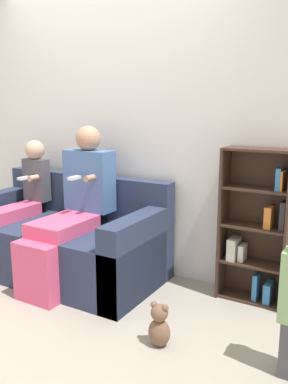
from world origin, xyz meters
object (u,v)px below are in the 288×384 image
(adult_seated, at_px, (73,204))
(child_seated, at_px, (12,206))
(couch, at_px, (63,242))
(bookshelf, at_px, (257,229))
(teddy_bear, at_px, (159,326))

(adult_seated, bearing_deg, child_seated, -176.05)
(couch, distance_m, adult_seated, 0.43)
(couch, xyz_separation_m, bookshelf, (1.59, 0.36, 0.28))
(couch, bearing_deg, adult_seated, -19.93)
(couch, distance_m, bookshelf, 1.66)
(child_seated, bearing_deg, couch, 13.74)
(child_seated, height_order, teddy_bear, child_seated)
(adult_seated, distance_m, child_seated, 0.67)
(child_seated, bearing_deg, bookshelf, 13.03)
(couch, relative_size, teddy_bear, 6.18)
(adult_seated, xyz_separation_m, teddy_bear, (1.08, -0.49, -0.53))
(bookshelf, bearing_deg, couch, -167.18)
(child_seated, bearing_deg, teddy_bear, -14.41)
(adult_seated, height_order, bookshelf, adult_seated)
(couch, bearing_deg, child_seated, -166.26)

